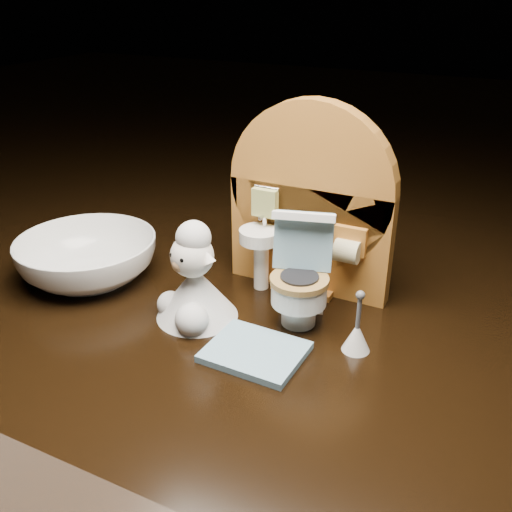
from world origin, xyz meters
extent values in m
cube|color=black|center=(0.00, 0.00, -0.05)|extent=(2.50, 2.50, 0.10)
cube|color=#A86625|center=(0.00, 0.07, 0.04)|extent=(0.13, 0.02, 0.09)
cylinder|color=#A86625|center=(0.00, 0.07, 0.09)|extent=(0.13, 0.02, 0.13)
cube|color=#A86625|center=(0.00, 0.07, 0.00)|extent=(0.05, 0.04, 0.01)
cylinder|color=white|center=(-0.03, 0.05, 0.02)|extent=(0.01, 0.01, 0.04)
cylinder|color=white|center=(-0.03, 0.04, 0.05)|extent=(0.03, 0.03, 0.01)
cylinder|color=silver|center=(-0.03, 0.05, 0.06)|extent=(0.00, 0.00, 0.01)
cube|color=tan|center=(-0.03, 0.05, 0.07)|extent=(0.02, 0.01, 0.02)
cube|color=#A86625|center=(0.04, 0.06, 0.05)|extent=(0.02, 0.01, 0.02)
cylinder|color=beige|center=(0.04, 0.05, 0.05)|extent=(0.02, 0.02, 0.02)
cylinder|color=white|center=(0.01, 0.01, 0.01)|extent=(0.02, 0.02, 0.02)
cylinder|color=white|center=(0.02, 0.01, 0.03)|extent=(0.04, 0.04, 0.02)
cylinder|color=olive|center=(0.02, 0.01, 0.04)|extent=(0.04, 0.04, 0.00)
cube|color=white|center=(0.01, 0.03, 0.02)|extent=(0.04, 0.02, 0.05)
cube|color=#739EB2|center=(0.01, 0.02, 0.06)|extent=(0.04, 0.03, 0.04)
cube|color=white|center=(0.01, 0.02, 0.08)|extent=(0.04, 0.02, 0.01)
cylinder|color=#A0B327|center=(0.02, 0.03, 0.06)|extent=(0.01, 0.01, 0.01)
cube|color=#739EB2|center=(0.00, -0.04, 0.00)|extent=(0.06, 0.05, 0.00)
cone|color=white|center=(0.06, 0.00, 0.01)|extent=(0.02, 0.02, 0.02)
cylinder|color=#59595B|center=(0.06, 0.00, 0.03)|extent=(0.00, 0.00, 0.02)
sphere|color=#59595B|center=(0.06, 0.00, 0.04)|extent=(0.01, 0.01, 0.01)
cone|color=silver|center=(-0.06, -0.01, 0.02)|extent=(0.06, 0.06, 0.04)
sphere|color=silver|center=(-0.05, -0.03, 0.01)|extent=(0.02, 0.02, 0.02)
sphere|color=silver|center=(-0.08, -0.02, 0.01)|extent=(0.02, 0.02, 0.02)
sphere|color=white|center=(-0.06, -0.02, 0.05)|extent=(0.03, 0.03, 0.03)
sphere|color=#9C744C|center=(-0.06, -0.03, 0.05)|extent=(0.01, 0.01, 0.01)
sphere|color=silver|center=(-0.06, -0.01, 0.06)|extent=(0.03, 0.03, 0.03)
cone|color=white|center=(-0.07, -0.01, 0.05)|extent=(0.02, 0.01, 0.01)
cone|color=white|center=(-0.04, -0.02, 0.05)|extent=(0.02, 0.01, 0.01)
sphere|color=black|center=(-0.07, -0.03, 0.05)|extent=(0.00, 0.00, 0.00)
sphere|color=black|center=(-0.06, -0.03, 0.05)|extent=(0.00, 0.00, 0.00)
imported|color=white|center=(-0.17, 0.00, 0.02)|extent=(0.12, 0.12, 0.04)
camera|label=1|loc=(0.14, -0.32, 0.23)|focal=40.00mm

